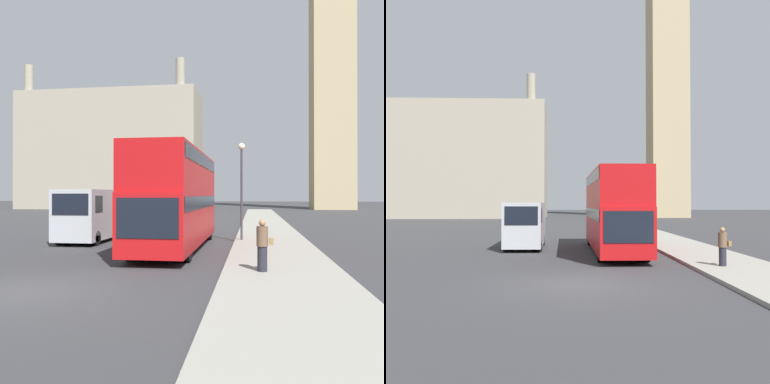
{
  "view_description": "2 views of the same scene",
  "coord_description": "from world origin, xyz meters",
  "views": [
    {
      "loc": [
        5.98,
        -10.46,
        2.54
      ],
      "look_at": [
        3.14,
        9.22,
        2.66
      ],
      "focal_mm": 40.0,
      "sensor_mm": 36.0,
      "label": 1
    },
    {
      "loc": [
        -0.38,
        -14.68,
        2.8
      ],
      "look_at": [
        0.72,
        19.01,
        3.64
      ],
      "focal_mm": 40.0,
      "sensor_mm": 36.0,
      "label": 2
    }
  ],
  "objects": [
    {
      "name": "red_double_decker_bus",
      "position": [
        2.4,
        9.43,
        2.5
      ],
      "size": [
        2.52,
        11.51,
        4.5
      ],
      "color": "#B71114",
      "rests_on": "ground_plane"
    },
    {
      "name": "clock_tower",
      "position": [
        19.43,
        66.34,
        35.39
      ],
      "size": [
        7.47,
        7.64,
        69.11
      ],
      "color": "tan",
      "rests_on": "ground_plane"
    },
    {
      "name": "sidewalk_strip",
      "position": [
        6.9,
        0.0,
        0.07
      ],
      "size": [
        3.8,
        120.0,
        0.15
      ],
      "color": "gray",
      "rests_on": "ground_plane"
    },
    {
      "name": "building_block_distant",
      "position": [
        -19.74,
        65.21,
        10.42
      ],
      "size": [
        31.92,
        12.69,
        25.35
      ],
      "color": "#9E937F",
      "rests_on": "ground_plane"
    },
    {
      "name": "white_van",
      "position": [
        -2.75,
        11.68,
        1.49
      ],
      "size": [
        2.2,
        5.56,
        2.8
      ],
      "color": "#B2B7BC",
      "rests_on": "ground_plane"
    },
    {
      "name": "pedestrian",
      "position": [
        6.26,
        3.02,
        0.96
      ],
      "size": [
        0.52,
        0.36,
        1.61
      ],
      "color": "#23232D",
      "rests_on": "sidewalk_strip"
    },
    {
      "name": "ground_plane",
      "position": [
        0.0,
        0.0,
        0.0
      ],
      "size": [
        300.0,
        300.0,
        0.0
      ],
      "primitive_type": "plane",
      "color": "#333335"
    },
    {
      "name": "street_lamp",
      "position": [
        5.35,
        12.32,
        3.57
      ],
      "size": [
        0.36,
        0.36,
        5.13
      ],
      "color": "#38383D",
      "rests_on": "sidewalk_strip"
    }
  ]
}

